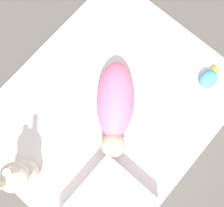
% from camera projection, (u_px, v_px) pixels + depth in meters
% --- Properties ---
extents(ground_plane, '(12.00, 12.00, 0.00)m').
position_uv_depth(ground_plane, '(109.00, 114.00, 1.67)').
color(ground_plane, '#514C47').
extents(bed_mattress, '(1.32, 1.08, 0.22)m').
position_uv_depth(bed_mattress, '(109.00, 111.00, 1.56)').
color(bed_mattress, white).
rests_on(bed_mattress, ground_plane).
extents(swaddled_baby, '(0.48, 0.42, 0.17)m').
position_uv_depth(swaddled_baby, '(115.00, 105.00, 1.37)').
color(swaddled_baby, pink).
rests_on(swaddled_baby, bed_mattress).
extents(pillow, '(0.38, 0.35, 0.11)m').
position_uv_depth(pillow, '(109.00, 207.00, 1.30)').
color(pillow, white).
rests_on(pillow, bed_mattress).
extents(bunny_plush, '(0.16, 0.16, 0.36)m').
position_uv_depth(bunny_plush, '(19.00, 176.00, 1.25)').
color(bunny_plush, beige).
rests_on(bunny_plush, bed_mattress).
extents(turtle_plush, '(0.15, 0.09, 0.07)m').
position_uv_depth(turtle_plush, '(210.00, 78.00, 1.46)').
color(turtle_plush, '#4C99C6').
rests_on(turtle_plush, bed_mattress).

